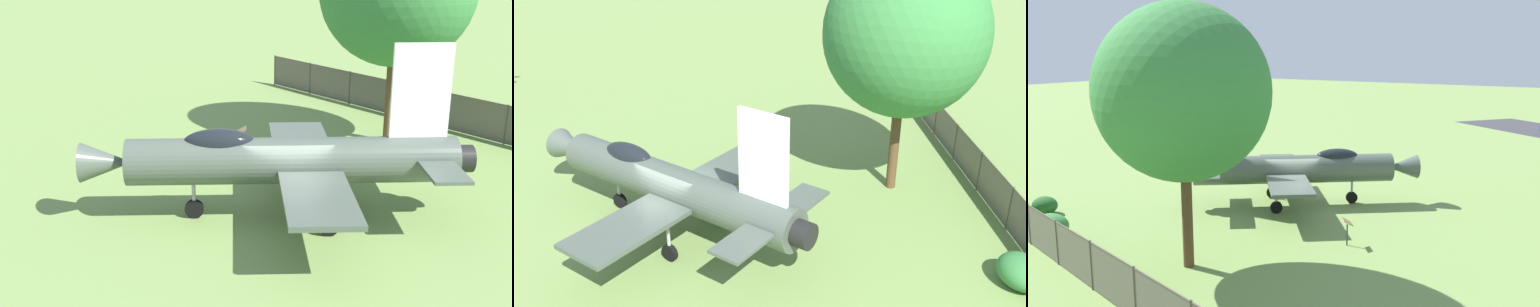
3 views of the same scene
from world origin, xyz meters
The scene contains 7 objects.
ground_plane centered at (0.00, 0.00, 0.00)m, with size 200.00×200.00×0.00m, color #75934C.
display_jet centered at (-0.25, -0.19, 1.95)m, with size 10.88×9.44×5.51m.
shade_tree centered at (-0.93, 9.07, 6.45)m, with size 6.37×6.16×9.64m.
perimeter_fence centered at (1.85, 11.97, 0.93)m, with size 26.09×6.91×1.75m.
shrub_near_fence centered at (6.21, 9.87, 0.52)m, with size 1.71×1.42×1.04m.
shrub_by_tree centered at (9.46, 7.91, 0.44)m, with size 1.33×1.12×0.87m.
info_plaque centered at (-4.97, 3.95, 0.85)m, with size 0.68×0.72×1.14m.
Camera 3 is at (-14.23, 23.47, 7.99)m, focal length 38.42 mm.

